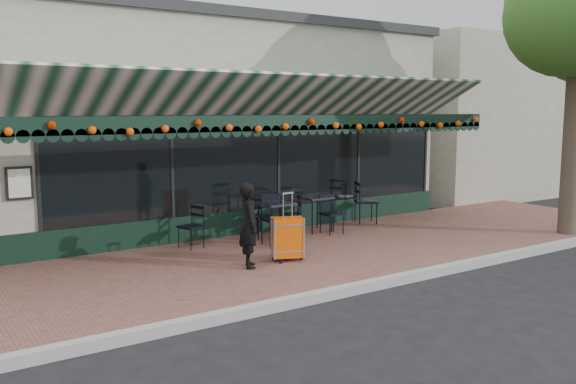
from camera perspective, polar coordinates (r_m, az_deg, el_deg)
ground at (r=9.17m, az=5.39°, el=-9.43°), size 80.00×80.00×0.00m
sidewalk at (r=10.72m, az=-1.43°, el=-6.46°), size 18.00×4.00×0.15m
curb at (r=9.09m, az=5.72°, el=-9.10°), size 18.00×0.16×0.15m
restaurant_building at (r=15.64m, az=-13.10°, el=5.96°), size 12.00×9.60×4.50m
neighbor_building_right at (r=23.73m, az=17.71°, el=6.65°), size 12.00×8.00×4.80m
woman at (r=9.89m, az=-3.63°, el=-3.12°), size 0.51×0.60×1.38m
suitcase at (r=10.34m, az=-0.03°, el=-4.34°), size 0.58×0.45×1.16m
cafe_table_a at (r=12.80m, az=2.54°, el=-0.75°), size 0.60×0.60×0.74m
cafe_table_b at (r=11.89m, az=-1.13°, el=-1.35°), size 0.61×0.61×0.75m
chair_a_left at (r=12.32m, az=0.23°, el=-2.20°), size 0.57×0.57×0.85m
chair_a_right at (r=13.87m, az=7.31°, el=-0.93°), size 0.63×0.63×0.95m
chair_a_front at (r=12.59m, az=4.13°, el=-2.09°), size 0.42×0.42×0.82m
chair_b_left at (r=11.41m, az=-9.06°, el=-3.26°), size 0.50×0.50×0.79m
chair_b_right at (r=12.20m, az=-2.71°, el=-2.33°), size 0.56×0.56×0.84m
chair_b_front at (r=11.48m, az=-1.15°, el=-2.61°), size 0.56×0.56×0.98m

